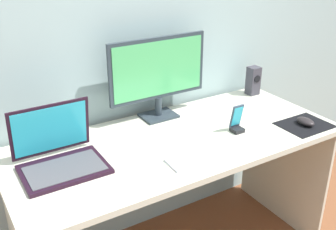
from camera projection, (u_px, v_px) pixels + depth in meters
The scene contains 9 objects.
wall_back at pixel (135, 15), 1.99m from camera, with size 6.00×0.04×2.50m, color #93AEAD.
desk at pixel (176, 165), 1.96m from camera, with size 1.58×0.68×0.74m.
monitor at pixel (158, 73), 2.03m from camera, with size 0.53×0.14×0.42m.
speaker_right at pixel (253, 81), 2.39m from camera, with size 0.07×0.07×0.17m.
laptop at pixel (59, 155), 1.66m from camera, with size 0.34×0.28×0.25m.
keyboard_external at pixel (210, 154), 1.76m from camera, with size 0.39×0.11×0.01m, color white.
mousepad at pixel (305, 125), 2.03m from camera, with size 0.25×0.20×0.00m, color black.
mouse at pixel (306, 122), 2.02m from camera, with size 0.06×0.10×0.04m, color black.
phone_in_dock at pixel (237, 122), 1.95m from camera, with size 0.06×0.05×0.14m.
Camera 1 is at (-0.91, -1.42, 1.63)m, focal length 43.44 mm.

